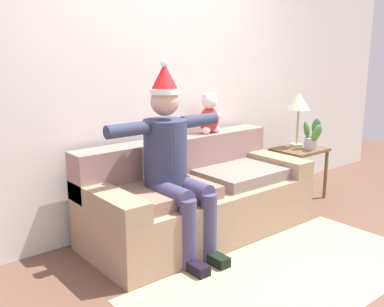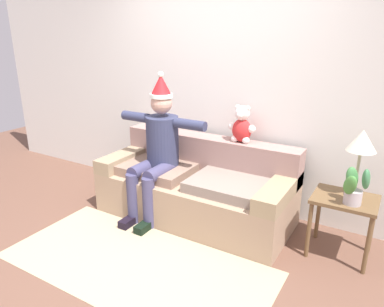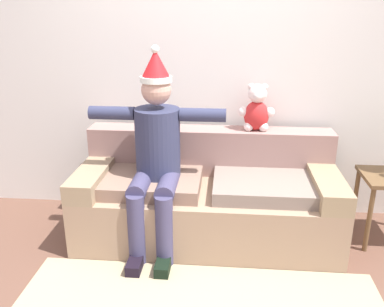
% 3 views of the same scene
% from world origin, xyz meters
% --- Properties ---
extents(ground_plane, '(10.00, 10.00, 0.00)m').
position_xyz_m(ground_plane, '(0.00, 0.00, 0.00)').
color(ground_plane, brown).
extents(back_wall, '(7.00, 0.10, 2.70)m').
position_xyz_m(back_wall, '(0.00, 1.55, 1.35)').
color(back_wall, silver).
rests_on(back_wall, ground_plane).
extents(couch, '(2.01, 0.86, 0.81)m').
position_xyz_m(couch, '(0.00, 1.04, 0.32)').
color(couch, '#9F8167').
rests_on(couch, ground_plane).
extents(person_seated, '(1.02, 0.77, 1.51)m').
position_xyz_m(person_seated, '(-0.38, 0.87, 0.76)').
color(person_seated, '#303553').
rests_on(person_seated, ground_plane).
extents(teddy_bear, '(0.29, 0.17, 0.38)m').
position_xyz_m(teddy_bear, '(0.37, 1.30, 0.98)').
color(teddy_bear, red).
rests_on(teddy_bear, couch).
extents(side_table, '(0.52, 0.43, 0.55)m').
position_xyz_m(side_table, '(1.45, 1.05, 0.46)').
color(side_table, brown).
rests_on(side_table, ground_plane).
extents(table_lamp, '(0.24, 0.24, 0.58)m').
position_xyz_m(table_lamp, '(1.50, 1.14, 1.01)').
color(table_lamp, '#AFB98D').
rests_on(table_lamp, side_table).
extents(potted_plant, '(0.22, 0.24, 0.33)m').
position_xyz_m(potted_plant, '(1.51, 0.95, 0.70)').
color(potted_plant, '#B6ABAF').
rests_on(potted_plant, side_table).
extents(area_rug, '(2.32, 1.09, 0.01)m').
position_xyz_m(area_rug, '(0.00, 0.01, 0.00)').
color(area_rug, tan).
rests_on(area_rug, ground_plane).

